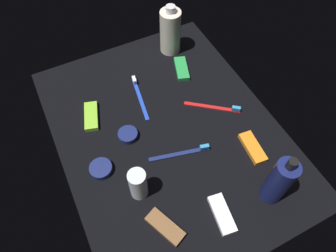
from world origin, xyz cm
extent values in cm
cube|color=black|center=(0.00, 0.00, -0.60)|extent=(84.00, 64.00, 1.20)
cylinder|color=navy|center=(30.12, 15.44, 8.29)|extent=(5.65, 5.65, 16.59)
cylinder|color=black|center=(30.12, 15.44, 17.99)|extent=(2.20, 2.20, 2.80)
cylinder|color=silver|center=(-31.89, 16.83, 7.97)|extent=(7.24, 7.24, 15.94)
cylinder|color=silver|center=(-31.89, 16.83, 17.04)|extent=(3.20, 3.20, 2.20)
cylinder|color=silver|center=(13.94, -15.50, 5.31)|extent=(4.68, 4.68, 10.61)
cube|color=blue|center=(-15.31, -2.49, 0.45)|extent=(17.97, 3.93, 0.90)
cube|color=white|center=(-22.72, -1.34, 1.50)|extent=(2.74, 1.48, 1.20)
cube|color=navy|center=(8.51, -0.62, 0.45)|extent=(5.47, 17.76, 0.90)
cube|color=#338CCC|center=(10.31, 6.66, 1.50)|extent=(1.69, 2.79, 1.20)
cube|color=red|center=(-1.80, 16.65, 0.45)|extent=(11.88, 15.03, 0.90)
cube|color=#338CCC|center=(2.75, 22.61, 1.50)|extent=(2.45, 2.73, 1.20)
cube|color=#8CD133|center=(-15.33, -19.12, 0.75)|extent=(11.12, 6.90, 1.50)
cube|color=brown|center=(25.48, -13.53, 0.75)|extent=(11.13, 7.78, 1.50)
cube|color=green|center=(-20.69, 15.63, 0.75)|extent=(11.13, 7.14, 1.50)
cube|color=orange|center=(16.46, 19.39, 0.75)|extent=(10.75, 5.01, 1.50)
cube|color=white|center=(29.16, 0.92, 0.75)|extent=(10.88, 5.50, 1.50)
cylinder|color=navy|center=(3.23, -22.51, 0.94)|extent=(6.35, 6.35, 1.89)
cylinder|color=navy|center=(-3.76, -11.51, 0.93)|extent=(5.91, 5.91, 1.86)
camera|label=1|loc=(45.29, -22.62, 79.10)|focal=33.01mm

